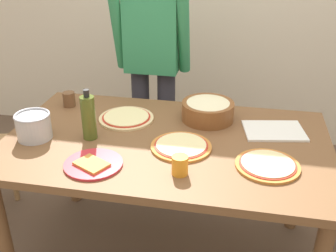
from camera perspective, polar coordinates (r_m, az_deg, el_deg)
The scene contains 12 objects.
dining_table at distance 2.03m, azimuth -0.27°, elevation -4.18°, with size 1.60×0.96×0.76m.
person_cook at distance 2.65m, azimuth -2.21°, elevation 9.76°, with size 0.49×0.25×1.62m.
pizza_raw_on_board at distance 2.20m, azimuth -5.92°, elevation 1.17°, with size 0.30×0.30×0.02m.
pizza_cooked_on_tray at distance 1.82m, azimuth 13.93°, elevation -5.39°, with size 0.28×0.28×0.02m.
pizza_second_cooked at distance 1.91m, azimuth 1.88°, elevation -2.87°, with size 0.29×0.29×0.02m.
plate_with_slice at distance 1.80m, azimuth -10.57°, elevation -5.31°, with size 0.26×0.26×0.02m.
popcorn_bowl at distance 2.17m, azimuth 5.67°, elevation 2.41°, with size 0.28×0.28×0.11m.
olive_oil_bottle at distance 1.99m, azimuth -11.19°, elevation 1.23°, with size 0.07×0.07×0.26m.
steel_pot at distance 2.08m, azimuth -18.52°, elevation 0.02°, with size 0.17×0.17×0.13m.
cup_orange at distance 1.70m, azimuth 1.70°, elevation -5.58°, with size 0.07×0.07×0.09m, color orange.
cup_small_brown at distance 2.40m, azimuth -13.86°, elevation 3.70°, with size 0.07×0.07×0.09m, color brown.
cutting_board_white at distance 2.12m, azimuth 14.78°, elevation -0.66°, with size 0.30×0.22×0.01m, color white.
Camera 1 is at (0.35, -1.71, 1.71)m, focal length 43.00 mm.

